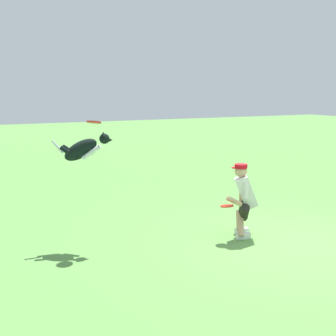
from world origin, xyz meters
The scene contains 5 objects.
ground_plane centered at (0.00, 0.00, 0.00)m, with size 60.00×60.00×0.00m, color #598F43.
person centered at (0.52, -0.77, 0.70)m, with size 0.71×0.63×1.29m.
dog centered at (3.07, -1.75, 1.60)m, with size 0.94×0.53×0.55m.
frisbee_flying centered at (2.93, -1.61, 2.04)m, with size 0.24×0.24×0.02m, color red.
frisbee_held centered at (0.90, -0.72, 0.61)m, with size 0.23×0.23×0.02m, color red.
Camera 1 is at (5.19, 5.42, 2.56)m, focal length 48.06 mm.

